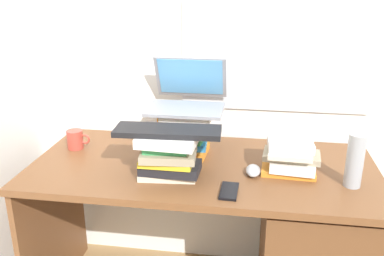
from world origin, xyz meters
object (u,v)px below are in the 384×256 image
at_px(book_stack_keyboard_riser, 169,155).
at_px(book_stack_side, 291,157).
at_px(laptop, 188,95).
at_px(water_bottle, 355,161).
at_px(desk, 287,242).
at_px(mug, 75,139).
at_px(cell_phone, 229,191).
at_px(computer_mouse, 253,171).
at_px(book_stack_tall, 185,132).
at_px(keyboard, 168,131).

height_order(book_stack_keyboard_riser, book_stack_side, book_stack_keyboard_riser).
distance_m(laptop, water_bottle, 0.77).
height_order(book_stack_side, laptop, laptop).
xyz_separation_m(desk, book_stack_keyboard_riser, (-0.51, -0.11, 0.44)).
xyz_separation_m(mug, cell_phone, (0.75, -0.33, -0.04)).
xyz_separation_m(laptop, cell_phone, (0.23, -0.42, -0.25)).
relative_size(desk, water_bottle, 6.95).
bearing_deg(laptop, computer_mouse, -38.43).
bearing_deg(book_stack_tall, book_stack_keyboard_riser, -95.57).
bearing_deg(keyboard, laptop, 82.48).
xyz_separation_m(book_stack_tall, keyboard, (-0.03, -0.25, 0.10)).
xyz_separation_m(keyboard, mug, (-0.50, 0.23, -0.15)).
height_order(laptop, water_bottle, laptop).
height_order(laptop, cell_phone, laptop).
xyz_separation_m(book_stack_keyboard_riser, water_bottle, (0.72, 0.03, 0.01)).
height_order(desk, book_stack_tall, book_stack_tall).
bearing_deg(desk, mug, 173.25).
bearing_deg(computer_mouse, book_stack_side, 14.82).
bearing_deg(book_stack_side, mug, 173.13).
bearing_deg(book_stack_tall, keyboard, -95.82).
relative_size(keyboard, computer_mouse, 4.04).
relative_size(book_stack_side, mug, 2.15).
bearing_deg(desk, keyboard, -167.62).
distance_m(keyboard, computer_mouse, 0.39).
xyz_separation_m(desk, book_stack_side, (-0.02, -0.00, 0.41)).
height_order(mug, cell_phone, mug).
xyz_separation_m(book_stack_side, computer_mouse, (-0.15, -0.04, -0.05)).
bearing_deg(book_stack_side, book_stack_keyboard_riser, -167.21).
height_order(book_stack_keyboard_riser, computer_mouse, book_stack_keyboard_riser).
distance_m(mug, cell_phone, 0.82).
bearing_deg(keyboard, book_stack_keyboard_riser, -23.95).
distance_m(desk, water_bottle, 0.50).
distance_m(desk, mug, 1.08).
bearing_deg(book_stack_side, water_bottle, -19.21).
bearing_deg(keyboard, computer_mouse, 8.97).
height_order(desk, computer_mouse, computer_mouse).
bearing_deg(water_bottle, desk, 159.48).
distance_m(book_stack_keyboard_riser, cell_phone, 0.29).
xyz_separation_m(book_stack_tall, mug, (-0.52, -0.02, -0.06)).
xyz_separation_m(book_stack_side, laptop, (-0.46, 0.21, 0.19)).
height_order(water_bottle, cell_phone, water_bottle).
xyz_separation_m(book_stack_tall, laptop, (0.00, 0.07, 0.15)).
bearing_deg(cell_phone, water_bottle, 16.84).
relative_size(desk, book_stack_side, 6.21).
bearing_deg(water_bottle, book_stack_side, 160.79).
bearing_deg(book_stack_tall, laptop, 89.31).
relative_size(book_stack_tall, laptop, 0.71).
distance_m(book_stack_keyboard_riser, keyboard, 0.10).
distance_m(computer_mouse, water_bottle, 0.40).
bearing_deg(book_stack_side, keyboard, -167.28).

